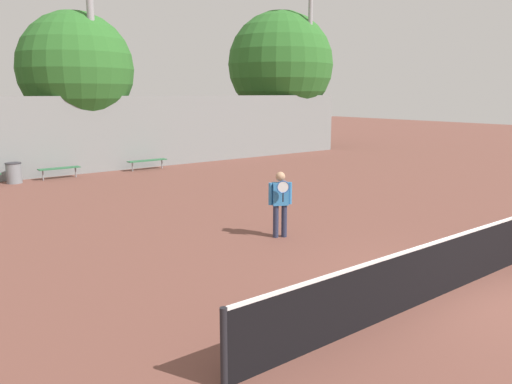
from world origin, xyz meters
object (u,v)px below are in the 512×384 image
at_px(tennis_net, 457,261).
at_px(trash_bin, 14,173).
at_px(tree_green_broad, 76,70).
at_px(tree_dark_dense, 280,65).
at_px(light_pole_center_back, 310,49).
at_px(bench_adjacent_court, 147,161).
at_px(tennis_player, 280,200).
at_px(bench_courtside_near, 59,169).
at_px(light_pole_near_left, 92,36).

xyz_separation_m(tennis_net, trash_bin, (-3.78, 16.93, -0.12)).
relative_size(trash_bin, tree_green_broad, 0.11).
bearing_deg(tree_dark_dense, tennis_net, -122.81).
bearing_deg(tree_dark_dense, light_pole_center_back, -80.59).
bearing_deg(tree_green_broad, bench_adjacent_court, -49.77).
height_order(tennis_net, bench_adjacent_court, tennis_net).
height_order(tennis_player, bench_courtside_near, tennis_player).
height_order(tennis_player, light_pole_near_left, light_pole_near_left).
bearing_deg(tree_green_broad, tree_dark_dense, 2.90).
bearing_deg(light_pole_near_left, tennis_net, -90.44).
height_order(light_pole_near_left, light_pole_center_back, light_pole_near_left).
height_order(tennis_net, light_pole_near_left, light_pole_near_left).
distance_m(tennis_player, light_pole_near_left, 14.37).
bearing_deg(tennis_net, tree_green_broad, 90.46).
bearing_deg(tennis_net, tennis_player, 94.44).
bearing_deg(bench_adjacent_court, tree_dark_dense, 16.43).
height_order(tennis_net, light_pole_center_back, light_pole_center_back).
distance_m(tennis_player, bench_adjacent_court, 12.58).
bearing_deg(bench_courtside_near, light_pole_center_back, 3.62).
xyz_separation_m(tennis_net, bench_adjacent_court, (2.02, 16.90, -0.11)).
height_order(bench_adjacent_court, light_pole_near_left, light_pole_near_left).
xyz_separation_m(light_pole_near_left, light_pole_center_back, (13.22, -0.12, 0.16)).
bearing_deg(tennis_player, tennis_net, -58.97).
relative_size(bench_courtside_near, light_pole_near_left, 0.15).
distance_m(tennis_net, tree_dark_dense, 24.43).
bearing_deg(bench_courtside_near, trash_bin, 179.14).
bearing_deg(bench_adjacent_court, light_pole_center_back, 4.91).
distance_m(tennis_player, bench_courtside_near, 12.46).
bearing_deg(trash_bin, light_pole_near_left, 15.27).
bearing_deg(tennis_net, light_pole_near_left, 89.56).
height_order(tennis_player, bench_adjacent_court, tennis_player).
bearing_deg(bench_adjacent_court, tennis_player, -100.88).
height_order(tennis_player, light_pole_center_back, light_pole_center_back).
xyz_separation_m(tennis_net, tennis_player, (-0.35, 4.56, 0.42)).
distance_m(tennis_player, tree_dark_dense, 20.96).
bearing_deg(tennis_net, light_pole_center_back, 53.23).
distance_m(bench_courtside_near, light_pole_near_left, 6.10).
height_order(light_pole_near_left, tree_green_broad, light_pole_near_left).
height_order(bench_courtside_near, trash_bin, trash_bin).
bearing_deg(trash_bin, light_pole_center_back, 3.16).
bearing_deg(tennis_net, bench_courtside_near, 96.81).
xyz_separation_m(light_pole_near_left, tree_green_broad, (-0.30, 1.47, -1.39)).
distance_m(bench_courtside_near, bench_adjacent_court, 4.03).
xyz_separation_m(bench_courtside_near, tree_dark_dense, (15.00, 3.23, 4.89)).
relative_size(tennis_net, tree_green_broad, 1.43).
distance_m(bench_adjacent_court, trash_bin, 5.80).
height_order(tennis_player, tree_green_broad, tree_green_broad).
relative_size(light_pole_near_left, tree_dark_dense, 1.27).
relative_size(tennis_net, bench_adjacent_court, 5.53).
xyz_separation_m(tennis_player, tree_dark_dense, (13.34, 15.57, 4.36)).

